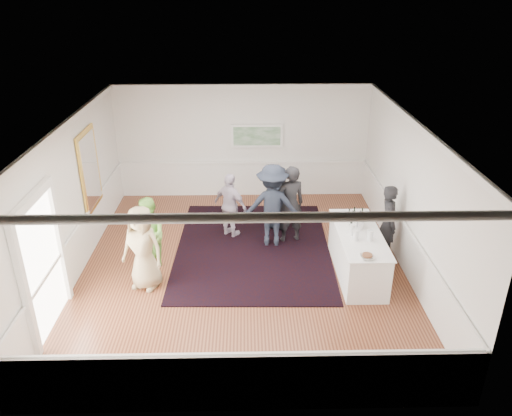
{
  "coord_description": "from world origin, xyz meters",
  "views": [
    {
      "loc": [
        0.08,
        -9.38,
        5.78
      ],
      "look_at": [
        0.29,
        0.2,
        1.32
      ],
      "focal_mm": 35.0,
      "sensor_mm": 36.0,
      "label": 1
    }
  ],
  "objects_px": {
    "guest_lilac": "(231,206)",
    "guest_navy": "(278,198)",
    "serving_table": "(358,253)",
    "ice_bucket": "(358,223)",
    "nut_bowl": "(367,256)",
    "guest_green": "(149,233)",
    "guest_tan": "(143,248)",
    "bartender": "(389,223)",
    "guest_dark_b": "(290,204)",
    "guest_dark_a": "(272,206)"
  },
  "relations": [
    {
      "from": "serving_table",
      "to": "nut_bowl",
      "type": "relative_size",
      "value": 8.63
    },
    {
      "from": "guest_tan",
      "to": "guest_green",
      "type": "xyz_separation_m",
      "value": [
        -0.01,
        0.79,
        -0.09
      ]
    },
    {
      "from": "serving_table",
      "to": "bartender",
      "type": "relative_size",
      "value": 1.35
    },
    {
      "from": "guest_tan",
      "to": "nut_bowl",
      "type": "distance_m",
      "value": 4.38
    },
    {
      "from": "guest_navy",
      "to": "guest_lilac",
      "type": "bearing_deg",
      "value": 34.05
    },
    {
      "from": "serving_table",
      "to": "guest_navy",
      "type": "height_order",
      "value": "guest_navy"
    },
    {
      "from": "guest_dark_b",
      "to": "nut_bowl",
      "type": "distance_m",
      "value": 2.78
    },
    {
      "from": "guest_green",
      "to": "guest_navy",
      "type": "xyz_separation_m",
      "value": [
        2.87,
        1.78,
        0.01
      ]
    },
    {
      "from": "guest_green",
      "to": "nut_bowl",
      "type": "distance_m",
      "value": 4.57
    },
    {
      "from": "guest_green",
      "to": "serving_table",
      "type": "bearing_deg",
      "value": 54.03
    },
    {
      "from": "serving_table",
      "to": "guest_navy",
      "type": "relative_size",
      "value": 1.47
    },
    {
      "from": "guest_lilac",
      "to": "guest_navy",
      "type": "distance_m",
      "value": 1.24
    },
    {
      "from": "guest_tan",
      "to": "guest_lilac",
      "type": "bearing_deg",
      "value": 71.72
    },
    {
      "from": "bartender",
      "to": "guest_tan",
      "type": "distance_m",
      "value": 5.28
    },
    {
      "from": "guest_lilac",
      "to": "guest_dark_b",
      "type": "height_order",
      "value": "guest_dark_b"
    },
    {
      "from": "guest_green",
      "to": "nut_bowl",
      "type": "xyz_separation_m",
      "value": [
        4.35,
        -1.39,
        0.2
      ]
    },
    {
      "from": "guest_lilac",
      "to": "guest_dark_b",
      "type": "xyz_separation_m",
      "value": [
        1.4,
        -0.28,
        0.15
      ]
    },
    {
      "from": "guest_lilac",
      "to": "bartender",
      "type": "bearing_deg",
      "value": -161.09
    },
    {
      "from": "guest_dark_a",
      "to": "nut_bowl",
      "type": "bearing_deg",
      "value": 128.33
    },
    {
      "from": "guest_dark_a",
      "to": "guest_dark_b",
      "type": "xyz_separation_m",
      "value": [
        0.43,
        0.15,
        -0.04
      ]
    },
    {
      "from": "guest_green",
      "to": "guest_navy",
      "type": "height_order",
      "value": "guest_navy"
    },
    {
      "from": "guest_tan",
      "to": "guest_green",
      "type": "distance_m",
      "value": 0.79
    },
    {
      "from": "bartender",
      "to": "guest_lilac",
      "type": "distance_m",
      "value": 3.68
    },
    {
      "from": "bartender",
      "to": "guest_navy",
      "type": "bearing_deg",
      "value": 58.08
    },
    {
      "from": "guest_navy",
      "to": "ice_bucket",
      "type": "distance_m",
      "value": 2.5
    },
    {
      "from": "guest_lilac",
      "to": "serving_table",
      "type": "bearing_deg",
      "value": -175.66
    },
    {
      "from": "ice_bucket",
      "to": "nut_bowl",
      "type": "bearing_deg",
      "value": -93.7
    },
    {
      "from": "guest_lilac",
      "to": "guest_green",
      "type": "bearing_deg",
      "value": 76.5
    },
    {
      "from": "bartender",
      "to": "guest_green",
      "type": "relative_size",
      "value": 1.1
    },
    {
      "from": "guest_dark_a",
      "to": "ice_bucket",
      "type": "relative_size",
      "value": 7.64
    },
    {
      "from": "guest_tan",
      "to": "ice_bucket",
      "type": "distance_m",
      "value": 4.47
    },
    {
      "from": "guest_navy",
      "to": "nut_bowl",
      "type": "relative_size",
      "value": 5.88
    },
    {
      "from": "bartender",
      "to": "nut_bowl",
      "type": "distance_m",
      "value": 1.81
    },
    {
      "from": "guest_tan",
      "to": "guest_navy",
      "type": "relative_size",
      "value": 1.1
    },
    {
      "from": "guest_green",
      "to": "guest_dark_b",
      "type": "relative_size",
      "value": 0.84
    },
    {
      "from": "nut_bowl",
      "to": "guest_lilac",
      "type": "bearing_deg",
      "value": 133.68
    },
    {
      "from": "guest_tan",
      "to": "guest_lilac",
      "type": "height_order",
      "value": "guest_tan"
    },
    {
      "from": "guest_lilac",
      "to": "guest_navy",
      "type": "xyz_separation_m",
      "value": [
        1.17,
        0.4,
        0.01
      ]
    },
    {
      "from": "ice_bucket",
      "to": "serving_table",
      "type": "bearing_deg",
      "value": -91.85
    },
    {
      "from": "guest_green",
      "to": "nut_bowl",
      "type": "height_order",
      "value": "guest_green"
    },
    {
      "from": "bartender",
      "to": "guest_lilac",
      "type": "bearing_deg",
      "value": 73.59
    },
    {
      "from": "serving_table",
      "to": "bartender",
      "type": "height_order",
      "value": "bartender"
    },
    {
      "from": "ice_bucket",
      "to": "nut_bowl",
      "type": "xyz_separation_m",
      "value": [
        -0.08,
        -1.22,
        -0.08
      ]
    },
    {
      "from": "serving_table",
      "to": "guest_green",
      "type": "xyz_separation_m",
      "value": [
        -4.42,
        0.39,
        0.32
      ]
    },
    {
      "from": "guest_dark_b",
      "to": "guest_navy",
      "type": "height_order",
      "value": "guest_dark_b"
    },
    {
      "from": "guest_dark_b",
      "to": "bartender",
      "type": "bearing_deg",
      "value": 141.78
    },
    {
      "from": "serving_table",
      "to": "guest_tan",
      "type": "xyz_separation_m",
      "value": [
        -4.41,
        -0.4,
        0.41
      ]
    },
    {
      "from": "serving_table",
      "to": "ice_bucket",
      "type": "relative_size",
      "value": 9.12
    },
    {
      "from": "guest_lilac",
      "to": "guest_dark_a",
      "type": "relative_size",
      "value": 0.81
    },
    {
      "from": "guest_green",
      "to": "guest_lilac",
      "type": "distance_m",
      "value": 2.19
    }
  ]
}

